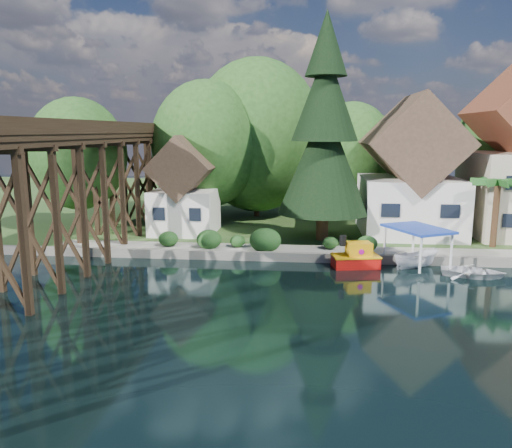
# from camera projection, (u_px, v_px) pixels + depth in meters

# --- Properties ---
(ground) EXTENTS (140.00, 140.00, 0.00)m
(ground) POSITION_uv_depth(u_px,v_px,m) (328.00, 303.00, 25.58)
(ground) COLOR black
(ground) RESTS_ON ground
(bank) EXTENTS (140.00, 52.00, 0.50)m
(bank) POSITION_uv_depth(u_px,v_px,m) (316.00, 203.00, 58.78)
(bank) COLOR #27481D
(bank) RESTS_ON ground
(seawall) EXTENTS (60.00, 0.40, 0.62)m
(seawall) POSITION_uv_depth(u_px,v_px,m) (384.00, 259.00, 32.95)
(seawall) COLOR slate
(seawall) RESTS_ON ground
(promenade) EXTENTS (50.00, 2.60, 0.06)m
(promenade) POSITION_uv_depth(u_px,v_px,m) (412.00, 252.00, 33.98)
(promenade) COLOR gray
(promenade) RESTS_ON bank
(trestle_bridge) EXTENTS (4.12, 44.18, 9.30)m
(trestle_bridge) POSITION_uv_depth(u_px,v_px,m) (70.00, 185.00, 31.23)
(trestle_bridge) COLOR black
(trestle_bridge) RESTS_ON ground
(house_left) EXTENTS (7.64, 8.64, 11.02)m
(house_left) POSITION_uv_depth(u_px,v_px,m) (411.00, 176.00, 39.58)
(house_left) COLOR white
(house_left) RESTS_ON bank
(shed) EXTENTS (5.09, 5.40, 7.85)m
(shed) POSITION_uv_depth(u_px,v_px,m) (184.00, 192.00, 40.14)
(shed) COLOR white
(shed) RESTS_ON bank
(bg_trees) EXTENTS (49.90, 13.30, 10.57)m
(bg_trees) POSITION_uv_depth(u_px,v_px,m) (332.00, 146.00, 44.91)
(bg_trees) COLOR #382314
(bg_trees) RESTS_ON bank
(shrubs) EXTENTS (15.76, 2.47, 1.70)m
(shrubs) POSITION_uv_depth(u_px,v_px,m) (257.00, 239.00, 34.86)
(shrubs) COLOR #174218
(shrubs) RESTS_ON bank
(conifer) EXTENTS (6.76, 6.76, 16.64)m
(conifer) POSITION_uv_depth(u_px,v_px,m) (324.00, 133.00, 36.60)
(conifer) COLOR #382314
(conifer) RESTS_ON bank
(palm_tree) EXTENTS (4.25, 4.25, 5.14)m
(palm_tree) POSITION_uv_depth(u_px,v_px,m) (498.00, 184.00, 34.85)
(palm_tree) COLOR #382314
(palm_tree) RESTS_ON bank
(tugboat) EXTENTS (3.23, 2.15, 2.17)m
(tugboat) POSITION_uv_depth(u_px,v_px,m) (356.00, 257.00, 32.09)
(tugboat) COLOR red
(tugboat) RESTS_ON ground
(boat_white_a) EXTENTS (4.23, 3.46, 0.77)m
(boat_white_a) POSITION_uv_depth(u_px,v_px,m) (473.00, 270.00, 30.07)
(boat_white_a) COLOR silver
(boat_white_a) RESTS_ON ground
(boat_canopy) EXTENTS (4.37, 4.94, 2.64)m
(boat_canopy) POSITION_uv_depth(u_px,v_px,m) (416.00, 251.00, 31.82)
(boat_canopy) COLOR white
(boat_canopy) RESTS_ON ground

